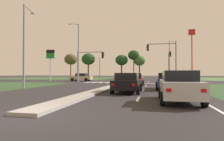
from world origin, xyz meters
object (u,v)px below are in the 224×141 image
at_px(traffic_signal_near_right, 165,55).
at_px(traffic_signal_far_left, 97,64).
at_px(car_blue_third, 167,81).
at_px(street_lamp_near, 25,41).
at_px(car_black_near, 127,82).
at_px(car_maroon_fourth, 135,79).
at_px(fuel_price_totem, 50,58).
at_px(car_beige_sixth, 81,77).
at_px(car_navy_second, 133,76).
at_px(treeline_fourth, 134,55).
at_px(street_lamp_third, 170,58).
at_px(treeline_second, 88,59).
at_px(treeline_third, 122,60).
at_px(pedestrian_at_median, 135,75).
at_px(street_lamp_second, 78,50).
at_px(treeline_fifth, 139,61).
at_px(car_silver_fifth, 179,86).
at_px(traffic_signal_far_right, 169,61).
at_px(fastfood_pole_sign, 192,43).
at_px(traffic_signal_near_left, 88,61).
at_px(treeline_near, 71,59).

relative_size(traffic_signal_near_right, traffic_signal_far_left, 1.16).
height_order(car_blue_third, street_lamp_near, street_lamp_near).
height_order(car_black_near, car_maroon_fourth, car_black_near).
bearing_deg(fuel_price_totem, car_beige_sixth, -8.83).
height_order(car_navy_second, treeline_fourth, treeline_fourth).
xyz_separation_m(street_lamp_third, treeline_second, (-25.85, 11.04, 0.91)).
bearing_deg(street_lamp_near, treeline_second, 101.01).
bearing_deg(traffic_signal_far_left, car_beige_sixth, -108.86).
bearing_deg(treeline_third, treeline_fourth, 18.29).
distance_m(car_maroon_fourth, pedestrian_at_median, 23.19).
height_order(street_lamp_second, treeline_fifth, street_lamp_second).
relative_size(car_silver_fifth, street_lamp_third, 0.45).
bearing_deg(traffic_signal_far_right, street_lamp_third, 84.26).
xyz_separation_m(car_black_near, treeline_fourth, (-4.61, 51.67, 7.09)).
distance_m(car_black_near, street_lamp_third, 37.06).
distance_m(street_lamp_near, fastfood_pole_sign, 46.82).
bearing_deg(street_lamp_near, car_silver_fifth, -25.94).
distance_m(traffic_signal_far_left, treeline_fifth, 27.58).
height_order(traffic_signal_near_left, pedestrian_at_median, traffic_signal_near_left).
bearing_deg(street_lamp_third, car_beige_sixth, -138.57).
bearing_deg(car_beige_sixth, street_lamp_third, -48.57).
bearing_deg(traffic_signal_far_right, traffic_signal_far_left, -178.00).
distance_m(car_blue_third, traffic_signal_far_left, 25.75).
relative_size(car_black_near, street_lamp_near, 0.51).
xyz_separation_m(fuel_price_totem, treeline_fourth, (14.36, 30.20, 3.16)).
xyz_separation_m(car_beige_sixth, street_lamp_second, (0.80, -3.62, 4.83)).
distance_m(car_maroon_fourth, street_lamp_second, 14.00).
bearing_deg(car_silver_fifth, traffic_signal_near_right, 88.49).
bearing_deg(treeline_fourth, treeline_fifth, 10.22).
bearing_deg(street_lamp_third, fastfood_pole_sign, 44.78).
xyz_separation_m(traffic_signal_far_left, street_lamp_third, (16.22, 10.70, 1.87)).
bearing_deg(car_black_near, treeline_third, 99.75).
height_order(traffic_signal_far_right, pedestrian_at_median, traffic_signal_far_right).
xyz_separation_m(car_navy_second, treeline_fifth, (2.07, -0.07, 5.10)).
distance_m(car_blue_third, car_maroon_fourth, 6.53).
xyz_separation_m(car_silver_fifth, traffic_signal_far_left, (-13.23, 29.87, 2.77)).
distance_m(treeline_near, treeline_second, 8.05).
height_order(car_maroon_fourth, treeline_second, treeline_second).
bearing_deg(street_lamp_second, car_silver_fifth, -56.01).
bearing_deg(traffic_signal_near_left, traffic_signal_far_left, 98.63).
height_order(fuel_price_totem, treeline_near, treeline_near).
bearing_deg(car_maroon_fourth, car_beige_sixth, 135.82).
distance_m(car_beige_sixth, street_lamp_near, 18.27).
bearing_deg(street_lamp_third, fuel_price_totem, -149.65).
bearing_deg(car_maroon_fourth, fastfood_pole_sign, 68.89).
bearing_deg(treeline_fifth, fastfood_pole_sign, -31.41).
height_order(car_beige_sixth, pedestrian_at_median, pedestrian_at_median).
height_order(car_navy_second, car_blue_third, car_navy_second).
bearing_deg(street_lamp_near, traffic_signal_far_right, 55.55).
distance_m(car_maroon_fourth, car_beige_sixth, 16.07).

